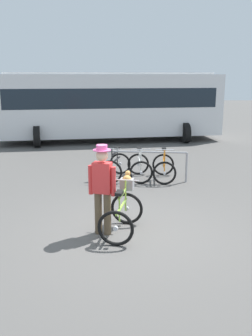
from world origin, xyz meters
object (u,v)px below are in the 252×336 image
at_px(featured_bicycle, 123,208).
at_px(person_with_featured_bike, 102,186).
at_px(racked_bike_orange, 164,167).
at_px(bus_distant, 110,103).
at_px(racked_bike_black, 116,166).
at_px(racked_bike_white, 140,167).

xyz_separation_m(featured_bicycle, person_with_featured_bike, (-0.38, -0.11, 0.46)).
bearing_deg(person_with_featured_bike, racked_bike_orange, 69.36).
xyz_separation_m(racked_bike_orange, bus_distant, (-2.00, 6.76, 1.37)).
height_order(racked_bike_black, bus_distant, bus_distant).
relative_size(racked_bike_black, racked_bike_white, 1.05).
bearing_deg(racked_bike_white, featured_bicycle, -95.54).
xyz_separation_m(racked_bike_white, bus_distant, (-1.31, 6.71, 1.37)).
relative_size(racked_bike_black, racked_bike_orange, 1.07).
bearing_deg(person_with_featured_bike, bus_distant, 93.07).
bearing_deg(racked_bike_black, featured_bicycle, -84.97).
bearing_deg(featured_bicycle, racked_bike_white, 84.46).
height_order(person_with_featured_bike, bus_distant, bus_distant).
bearing_deg(featured_bicycle, bus_distant, 95.15).
distance_m(racked_bike_white, featured_bicycle, 3.77).
bearing_deg(racked_bike_black, bus_distant, 95.21).
height_order(racked_bike_white, person_with_featured_bike, person_with_featured_bike).
relative_size(person_with_featured_bike, bus_distant, 0.17).
distance_m(racked_bike_black, featured_bicycle, 3.82).
xyz_separation_m(racked_bike_black, featured_bicycle, (0.33, -3.80, 0.12)).
relative_size(racked_bike_orange, person_with_featured_bike, 0.65).
xyz_separation_m(racked_bike_orange, featured_bicycle, (-1.06, -3.70, 0.12)).
xyz_separation_m(racked_bike_white, featured_bicycle, (-0.36, -3.75, 0.12)).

